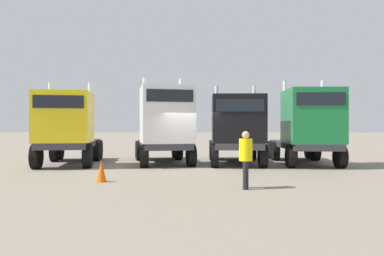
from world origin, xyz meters
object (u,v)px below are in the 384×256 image
at_px(semi_truck_green, 308,126).
at_px(visitor_in_hivis, 246,155).
at_px(semi_truck_black, 236,129).
at_px(traffic_cone_mid, 101,171).
at_px(semi_truck_yellow, 67,127).
at_px(semi_truck_white, 165,124).

relative_size(semi_truck_green, visitor_in_hivis, 3.46).
relative_size(semi_truck_black, traffic_cone_mid, 8.52).
distance_m(semi_truck_black, visitor_in_hivis, 6.73).
bearing_deg(semi_truck_yellow, traffic_cone_mid, 21.98).
distance_m(semi_truck_black, traffic_cone_mid, 7.63).
height_order(semi_truck_green, traffic_cone_mid, semi_truck_green).
bearing_deg(semi_truck_white, traffic_cone_mid, -29.22).
bearing_deg(semi_truck_black, semi_truck_green, 88.55).
xyz_separation_m(semi_truck_green, traffic_cone_mid, (-8.62, -5.30, -1.55)).
xyz_separation_m(semi_truck_yellow, traffic_cone_mid, (2.99, -4.91, -1.48)).
relative_size(semi_truck_yellow, semi_truck_white, 0.98).
relative_size(semi_truck_black, semi_truck_green, 1.00).
bearing_deg(semi_truck_green, semi_truck_yellow, -87.03).
height_order(semi_truck_white, semi_truck_black, semi_truck_white).
bearing_deg(semi_truck_yellow, semi_truck_green, 82.55).
bearing_deg(semi_truck_black, semi_truck_yellow, -85.15).
bearing_deg(semi_truck_yellow, semi_truck_white, 88.48).
height_order(semi_truck_yellow, semi_truck_black, semi_truck_yellow).
bearing_deg(semi_truck_yellow, semi_truck_black, 84.42).
bearing_deg(traffic_cone_mid, semi_truck_yellow, 121.36).
bearing_deg(visitor_in_hivis, traffic_cone_mid, -4.70).
bearing_deg(semi_truck_black, visitor_in_hivis, -2.71).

